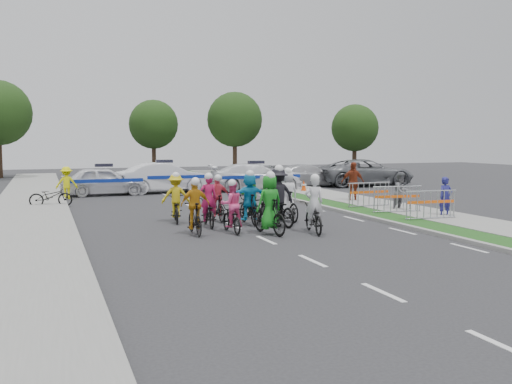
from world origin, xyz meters
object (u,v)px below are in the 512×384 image
object	(u,v)px
rider_7	(287,200)
spectator_2	(353,182)
police_car_1	(164,178)
rider_5	(249,202)
parked_bike	(51,196)
barrier_1	(397,201)
police_car_0	(104,181)
barrier_2	(369,196)
spectator_0	(446,198)
rider_8	(249,201)
civilian_sedan	(308,175)
police_car_2	(256,177)
barrier_0	(431,206)
rider_3	(195,213)
marshal_hiviz	(67,183)
rider_10	(176,203)
rider_1	(269,210)
rider_0	(313,213)
tree_4	(153,124)
civilian_suv	(366,173)
rider_2	(231,213)
rider_4	(278,202)
rider_6	(208,209)
spectator_1	(401,192)
cone_0	(280,196)
tree_2	(355,128)
cone_1	(304,187)
rider_9	(217,203)

from	to	relation	value
rider_7	spectator_2	size ratio (longest dim) A/B	1.02
rider_7	police_car_1	bearing A→B (deg)	-84.14
rider_5	parked_bike	distance (m)	10.01
barrier_1	police_car_0	bearing A→B (deg)	128.89
rider_7	barrier_2	bearing A→B (deg)	-159.00
spectator_0	rider_8	bearing A→B (deg)	160.05
parked_bike	civilian_sedan	bearing A→B (deg)	-65.72
police_car_2	barrier_0	world-z (taller)	police_car_2
rider_3	marshal_hiviz	world-z (taller)	rider_3
barrier_0	rider_10	bearing A→B (deg)	159.63
parked_bike	rider_1	bearing A→B (deg)	-145.50
police_car_1	barrier_1	world-z (taller)	police_car_1
rider_10	marshal_hiviz	xyz separation A→B (m)	(-3.26, 9.58, 0.10)
rider_0	barrier_1	world-z (taller)	rider_0
tree_4	civilian_suv	bearing A→B (deg)	-61.18
rider_0	rider_2	world-z (taller)	rider_0
rider_8	civilian_suv	world-z (taller)	rider_8
police_car_0	police_car_1	distance (m)	3.24
police_car_0	civilian_sedan	distance (m)	12.50
rider_4	police_car_1	bearing A→B (deg)	-92.81
rider_2	rider_6	world-z (taller)	rider_6
civilian_sedan	tree_4	size ratio (longest dim) A/B	0.75
rider_6	spectator_1	world-z (taller)	rider_6
spectator_0	barrier_0	world-z (taller)	spectator_0
cone_0	police_car_0	bearing A→B (deg)	135.86
rider_0	rider_6	distance (m)	3.60
rider_0	civilian_sedan	xyz separation A→B (m)	(7.58, 16.10, 0.07)
rider_2	rider_5	distance (m)	1.78
civilian_sedan	spectator_1	xyz separation A→B (m)	(-1.97, -12.61, 0.11)
spectator_2	rider_5	bearing A→B (deg)	-136.40
civilian_sedan	rider_2	bearing A→B (deg)	150.34
barrier_0	barrier_2	bearing A→B (deg)	90.00
spectator_1	tree_2	world-z (taller)	tree_2
police_car_2	rider_6	bearing A→B (deg)	162.73
rider_5	cone_1	bearing A→B (deg)	-125.13
rider_8	civilian_sedan	world-z (taller)	rider_8
cone_0	rider_0	bearing A→B (deg)	-105.64
rider_3	rider_10	size ratio (longest dim) A/B	0.97
civilian_suv	spectator_0	bearing A→B (deg)	166.05
rider_8	civilian_sedan	bearing A→B (deg)	-135.11
rider_7	spectator_2	xyz separation A→B (m)	(5.19, 4.39, 0.19)
police_car_2	cone_1	world-z (taller)	police_car_2
rider_7	civilian_sedan	xyz separation A→B (m)	(7.32, 13.46, -0.06)
police_car_0	civilian_suv	size ratio (longest dim) A/B	0.73
rider_7	barrier_0	bearing A→B (deg)	153.87
civilian_sedan	police_car_2	bearing A→B (deg)	116.06
civilian_suv	parked_bike	size ratio (longest dim) A/B	3.39
rider_8	rider_9	world-z (taller)	rider_8
spectator_2	tree_2	xyz separation A→B (m)	(10.71, 18.27, 2.90)
rider_5	spectator_2	distance (m)	8.19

